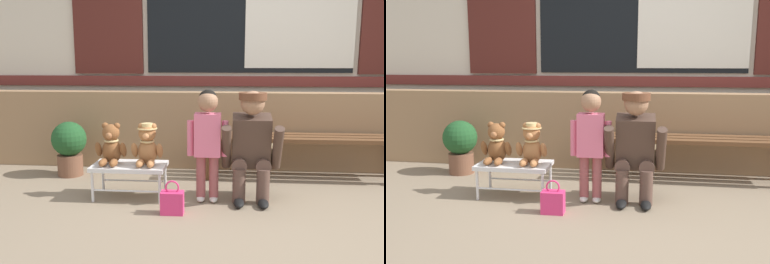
{
  "view_description": "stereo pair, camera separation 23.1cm",
  "coord_description": "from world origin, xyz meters",
  "views": [
    {
      "loc": [
        -0.23,
        -3.03,
        1.19
      ],
      "look_at": [
        -0.56,
        0.57,
        0.55
      ],
      "focal_mm": 37.7,
      "sensor_mm": 36.0,
      "label": 1
    },
    {
      "loc": [
        -0.0,
        -3.0,
        1.19
      ],
      "look_at": [
        -0.56,
        0.57,
        0.55
      ],
      "focal_mm": 37.7,
      "sensor_mm": 36.0,
      "label": 2
    }
  ],
  "objects": [
    {
      "name": "ground_plane",
      "position": [
        0.0,
        0.0,
        0.0
      ],
      "size": [
        60.0,
        60.0,
        0.0
      ],
      "primitive_type": "plane",
      "color": "#84725B"
    },
    {
      "name": "brick_low_wall",
      "position": [
        0.0,
        1.43,
        0.42
      ],
      "size": [
        7.92,
        0.25,
        0.85
      ],
      "primitive_type": "cube",
      "color": "#997551",
      "rests_on": "ground"
    },
    {
      "name": "shop_facade",
      "position": [
        0.0,
        1.94,
        1.73
      ],
      "size": [
        8.09,
        0.26,
        3.44
      ],
      "color": "beige",
      "rests_on": "ground"
    },
    {
      "name": "wooden_bench_long",
      "position": [
        0.54,
        1.06,
        0.37
      ],
      "size": [
        2.1,
        0.4,
        0.44
      ],
      "color": "brown",
      "rests_on": "ground"
    },
    {
      "name": "small_display_bench",
      "position": [
        -1.08,
        0.32,
        0.27
      ],
      "size": [
        0.64,
        0.36,
        0.3
      ],
      "color": "silver",
      "rests_on": "ground"
    },
    {
      "name": "teddy_bear_plain",
      "position": [
        -1.24,
        0.32,
        0.46
      ],
      "size": [
        0.28,
        0.26,
        0.36
      ],
      "color": "brown",
      "rests_on": "small_display_bench"
    },
    {
      "name": "teddy_bear_with_hat",
      "position": [
        -0.92,
        0.32,
        0.47
      ],
      "size": [
        0.28,
        0.27,
        0.36
      ],
      "color": "#A86B3D",
      "rests_on": "small_display_bench"
    },
    {
      "name": "child_standing",
      "position": [
        -0.4,
        0.28,
        0.59
      ],
      "size": [
        0.35,
        0.18,
        0.96
      ],
      "color": "#994C4C",
      "rests_on": "ground"
    },
    {
      "name": "adult_crouching",
      "position": [
        -0.02,
        0.34,
        0.48
      ],
      "size": [
        0.5,
        0.49,
        0.95
      ],
      "color": "brown",
      "rests_on": "ground"
    },
    {
      "name": "handbag_on_ground",
      "position": [
        -0.66,
        -0.03,
        0.1
      ],
      "size": [
        0.18,
        0.11,
        0.27
      ],
      "color": "#E53370",
      "rests_on": "ground"
    },
    {
      "name": "potted_plant",
      "position": [
        -1.88,
        0.95,
        0.32
      ],
      "size": [
        0.36,
        0.36,
        0.57
      ],
      "color": "brown",
      "rests_on": "ground"
    }
  ]
}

